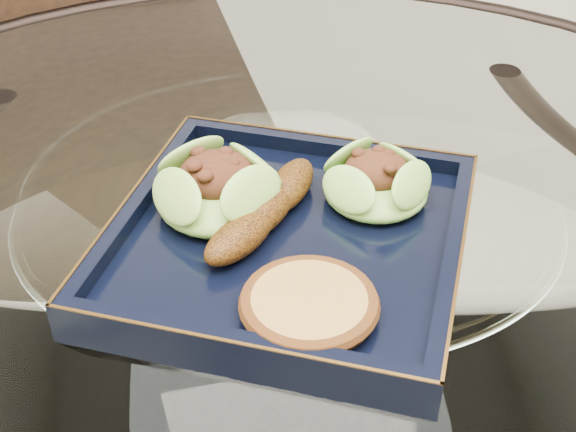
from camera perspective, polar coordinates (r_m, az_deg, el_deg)
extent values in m
cylinder|color=white|center=(0.67, 0.01, -1.80)|extent=(1.10, 1.10, 0.01)
torus|color=black|center=(0.67, 0.01, -1.80)|extent=(1.13, 1.13, 0.02)
cylinder|color=black|center=(1.18, 12.20, -6.89)|extent=(0.04, 0.04, 0.75)
cylinder|color=black|center=(1.15, -15.82, -8.94)|extent=(0.04, 0.04, 0.75)
cube|color=#311E10|center=(1.19, -12.35, 0.22)|extent=(0.49, 0.49, 0.04)
cylinder|color=#311E10|center=(1.24, -1.35, -12.70)|extent=(0.03, 0.03, 0.46)
cylinder|color=#311E10|center=(1.50, -18.75, -4.56)|extent=(0.03, 0.03, 0.46)
cylinder|color=#311E10|center=(1.50, -4.83, -2.33)|extent=(0.03, 0.03, 0.46)
cube|color=black|center=(0.64, 0.00, -2.17)|extent=(0.35, 0.35, 0.02)
ellipsoid|color=#508D29|center=(0.65, -5.00, 1.72)|extent=(0.12, 0.12, 0.04)
ellipsoid|color=#6CAD32|center=(0.66, 6.28, 2.24)|extent=(0.11, 0.11, 0.03)
ellipsoid|color=#62340A|center=(0.64, -1.58, 0.43)|extent=(0.11, 0.14, 0.03)
cylinder|color=#B88A3D|center=(0.56, 1.51, -6.43)|extent=(0.11, 0.11, 0.02)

